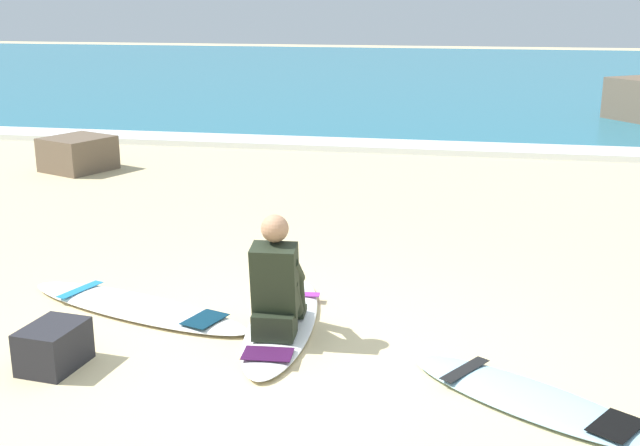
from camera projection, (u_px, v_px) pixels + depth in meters
ground_plane at (286, 359)px, 5.89m from camera, size 80.00×80.00×0.00m
sea at (437, 75)px, 26.89m from camera, size 80.00×28.00×0.10m
breaking_foam at (398, 147)px, 13.95m from camera, size 80.00×0.90×0.11m
surfboard_main at (282, 323)px, 6.43m from camera, size 0.67×2.09×0.08m
surfer_seated at (277, 287)px, 6.11m from camera, size 0.39×0.72×0.95m
surfboard_spare_near at (136, 307)px, 6.78m from camera, size 2.35×1.22×0.08m
surfboard_spare_far at (530, 399)px, 5.22m from camera, size 1.81×1.43×0.08m
shoreline_rock at (78, 154)px, 12.24m from camera, size 1.14×1.17×0.52m
beach_bag at (54, 346)px, 5.71m from camera, size 0.41×0.52×0.32m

